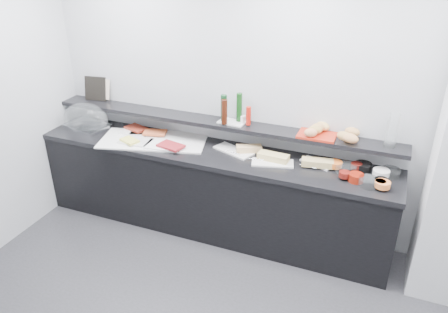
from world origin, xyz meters
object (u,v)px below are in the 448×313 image
at_px(sandwich_plate_mid, 273,163).
at_px(carafe, 392,131).
at_px(cloche_base, 87,126).
at_px(framed_print, 95,89).
at_px(condiment_tray, 232,122).
at_px(bread_tray, 317,135).

bearing_deg(sandwich_plate_mid, carafe, -2.23).
distance_m(cloche_base, sandwich_plate_mid, 2.12).
height_order(cloche_base, framed_print, framed_print).
height_order(cloche_base, carafe, carafe).
bearing_deg(sandwich_plate_mid, framed_print, 157.28).
height_order(sandwich_plate_mid, condiment_tray, condiment_tray).
distance_m(condiment_tray, bread_tray, 0.83).
relative_size(cloche_base, carafe, 1.53).
bearing_deg(bread_tray, condiment_tray, 178.89).
xyz_separation_m(framed_print, bread_tray, (2.47, -0.08, -0.12)).
xyz_separation_m(condiment_tray, carafe, (1.46, 0.00, 0.14)).
distance_m(framed_print, condiment_tray, 1.64).
relative_size(bread_tray, carafe, 1.13).
bearing_deg(framed_print, carafe, -9.48).
bearing_deg(cloche_base, framed_print, 102.82).
distance_m(bread_tray, carafe, 0.64).
xyz_separation_m(bread_tray, carafe, (0.62, 0.02, 0.14)).
xyz_separation_m(sandwich_plate_mid, bread_tray, (0.35, 0.20, 0.25)).
height_order(condiment_tray, carafe, carafe).
relative_size(framed_print, carafe, 0.87).
relative_size(cloche_base, bread_tray, 1.35).
bearing_deg(bread_tray, carafe, 1.53).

